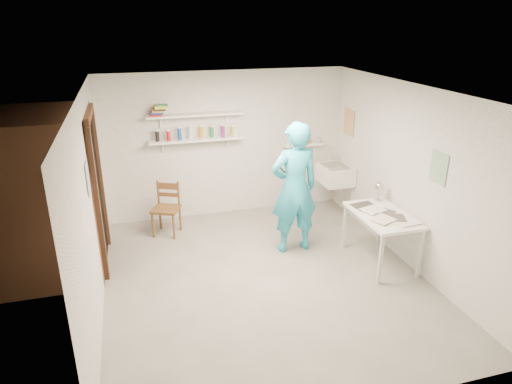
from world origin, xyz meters
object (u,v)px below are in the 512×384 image
object	(u,v)px
wall_clock	(290,162)
desk_lamp	(380,186)
work_table	(380,238)
wooden_chair	(166,209)
belfast_sink	(335,174)
man	(294,188)

from	to	relation	value
wall_clock	desk_lamp	bearing A→B (deg)	-23.60
wall_clock	work_table	size ratio (longest dim) A/B	0.31
wooden_chair	work_table	size ratio (longest dim) A/B	0.77
wall_clock	belfast_sink	bearing A→B (deg)	34.37
belfast_sink	wall_clock	distance (m)	1.50
work_table	desk_lamp	world-z (taller)	desk_lamp
wooden_chair	desk_lamp	xyz separation A→B (m)	(2.91, -1.23, 0.52)
wall_clock	wooden_chair	xyz separation A→B (m)	(-1.72, 0.77, -0.84)
work_table	desk_lamp	xyz separation A→B (m)	(0.18, 0.43, 0.58)
wall_clock	wooden_chair	size ratio (longest dim) A/B	0.41
wooden_chair	desk_lamp	size ratio (longest dim) A/B	6.17
wall_clock	desk_lamp	distance (m)	1.31
work_table	desk_lamp	size ratio (longest dim) A/B	8.00
belfast_sink	work_table	distance (m)	1.76
man	wall_clock	xyz separation A→B (m)	(0.01, 0.22, 0.32)
belfast_sink	wooden_chair	size ratio (longest dim) A/B	0.72
wooden_chair	desk_lamp	world-z (taller)	desk_lamp
desk_lamp	wall_clock	bearing A→B (deg)	158.70
belfast_sink	wooden_chair	world-z (taller)	belfast_sink
wooden_chair	wall_clock	bearing A→B (deg)	0.74
belfast_sink	wall_clock	size ratio (longest dim) A/B	1.77
belfast_sink	desk_lamp	xyz separation A→B (m)	(0.07, -1.29, 0.24)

